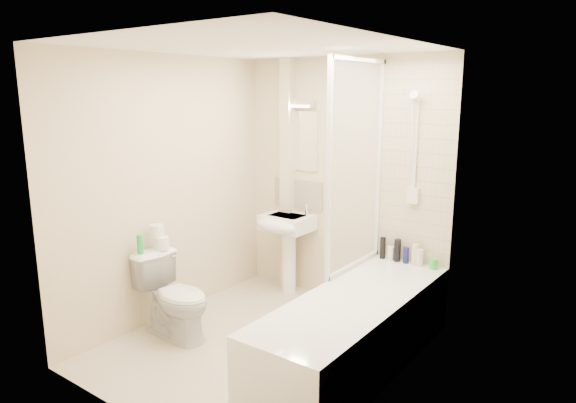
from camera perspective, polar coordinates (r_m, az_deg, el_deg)
The scene contains 26 objects.
floor at distance 4.45m, azimuth -2.81°, elevation -15.69°, with size 2.50×2.50×0.00m, color beige.
wall_back at distance 5.04m, azimuth 6.05°, elevation 2.08°, with size 2.20×0.02×2.40m, color beige.
wall_left at distance 4.79m, azimuth -13.24°, elevation 1.29°, with size 0.02×2.50×2.40m, color beige.
wall_right at distance 3.46m, azimuth 11.31°, elevation -2.76°, with size 0.02×2.50×2.40m, color beige.
ceiling at distance 3.94m, azimuth -3.18°, elevation 16.86°, with size 2.20×2.50×0.02m, color white.
tile_back at distance 4.66m, azimuth 14.02°, elevation 3.78°, with size 0.70×0.01×1.75m, color beige.
tile_right at distance 3.59m, azimuth 12.64°, elevation 1.42°, with size 0.01×2.10×1.75m, color beige.
pipe_boxing at distance 5.32m, azimuth -0.05°, elevation 2.70°, with size 0.12×0.12×2.40m, color beige.
splashback at distance 5.34m, azimuth 1.13°, elevation 0.86°, with size 0.60×0.01×0.30m, color beige.
mirror at distance 5.26m, azimuth 1.14°, elevation 6.75°, with size 0.46×0.01×0.60m, color white.
strip_light at distance 5.21m, azimuth 1.01°, elevation 10.78°, with size 0.42×0.07×0.07m, color silver.
bathtub at distance 4.09m, azimuth 7.43°, elevation -13.86°, with size 0.70×2.10×0.55m.
shower_screen at distance 4.42m, azimuth 7.64°, elevation 3.91°, with size 0.04×0.92×1.80m.
shower_fixture at distance 4.61m, azimuth 13.87°, elevation 5.20°, with size 0.10×0.16×0.99m.
pedestal_sink at distance 5.24m, azimuth -0.31°, elevation -3.38°, with size 0.50×0.47×0.96m.
bottle_black_a at distance 4.86m, azimuth 10.49°, elevation -5.08°, with size 0.05×0.05×0.20m, color black.
bottle_white_a at distance 4.84m, azimuth 11.33°, elevation -5.66°, with size 0.06×0.06×0.13m, color silver.
bottle_black_b at distance 4.80m, azimuth 12.06°, elevation -5.33°, with size 0.06×0.06×0.21m, color black.
bottle_blue at distance 4.78m, azimuth 12.98°, elevation -5.84°, with size 0.05×0.05×0.15m, color #131553.
bottle_cream at distance 4.74m, azimuth 13.91°, elevation -5.75°, with size 0.06×0.06×0.19m, color beige.
bottle_white_b at distance 4.73m, azimuth 14.43°, elevation -6.07°, with size 0.06×0.06×0.15m, color silver.
bottle_green at distance 4.70m, azimuth 15.86°, elevation -6.69°, with size 0.07×0.07×0.09m, color green.
toilet at distance 4.56m, azimuth -12.44°, elevation -10.26°, with size 0.72×0.44×0.72m, color white.
toilet_roll_lower at distance 4.64m, azimuth -13.85°, elevation -4.52°, with size 0.12×0.12×0.11m, color white.
toilet_roll_upper at distance 4.62m, azimuth -14.38°, elevation -3.18°, with size 0.12×0.12×0.11m, color white.
green_bottle at distance 4.55m, azimuth -16.11°, elevation -4.61°, with size 0.05×0.05×0.17m, color green.
Camera 1 is at (2.49, -3.04, 2.08)m, focal length 32.00 mm.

